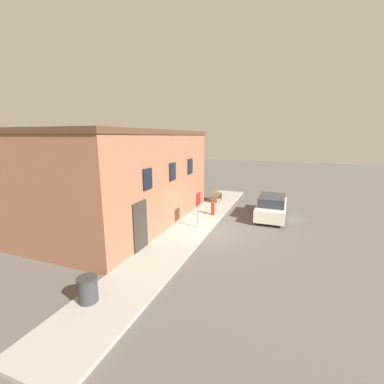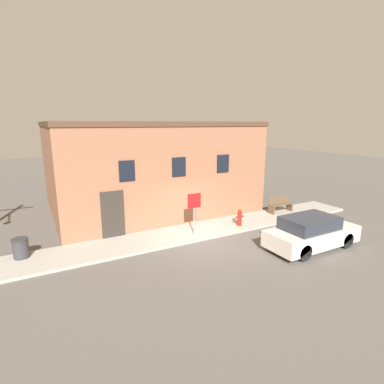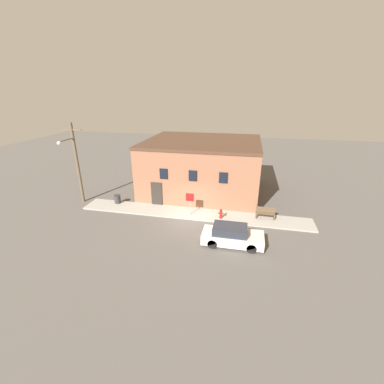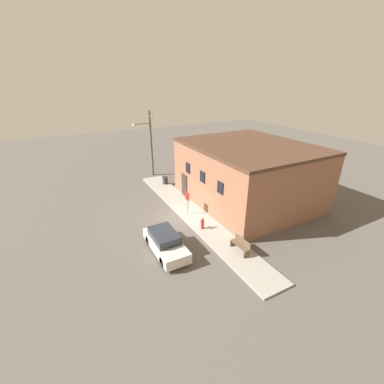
% 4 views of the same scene
% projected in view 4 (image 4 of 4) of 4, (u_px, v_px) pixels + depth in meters
% --- Properties ---
extents(ground_plane, '(80.00, 80.00, 0.00)m').
position_uv_depth(ground_plane, '(181.00, 218.00, 20.54)').
color(ground_plane, '#56514C').
extents(sidewalk, '(19.12, 2.12, 0.12)m').
position_uv_depth(sidewalk, '(192.00, 214.00, 20.97)').
color(sidewalk, '#9E998E').
rests_on(sidewalk, ground).
extents(brick_building, '(10.94, 9.32, 5.15)m').
position_uv_depth(brick_building, '(248.00, 173.00, 22.58)').
color(brick_building, '#8E5B42').
rests_on(brick_building, ground).
extents(fire_hydrant, '(0.45, 0.21, 0.83)m').
position_uv_depth(fire_hydrant, '(202.00, 223.00, 18.68)').
color(fire_hydrant, red).
rests_on(fire_hydrant, sidewalk).
extents(stop_sign, '(0.66, 0.06, 1.90)m').
position_uv_depth(stop_sign, '(187.00, 199.00, 20.38)').
color(stop_sign, gray).
rests_on(stop_sign, sidewalk).
extents(bench, '(1.47, 0.44, 0.90)m').
position_uv_depth(bench, '(241.00, 245.00, 16.21)').
color(bench, brown).
rests_on(bench, sidewalk).
extents(trash_bin, '(0.58, 0.58, 0.76)m').
position_uv_depth(trash_bin, '(165.00, 180.00, 26.75)').
color(trash_bin, '#333338').
rests_on(trash_bin, sidewalk).
extents(utility_pole, '(1.80, 2.05, 7.15)m').
position_uv_depth(utility_pole, '(150.00, 142.00, 28.03)').
color(utility_pole, brown).
rests_on(utility_pole, ground).
extents(parked_car, '(4.04, 1.65, 1.37)m').
position_uv_depth(parked_car, '(165.00, 243.00, 16.29)').
color(parked_car, black).
rests_on(parked_car, ground).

